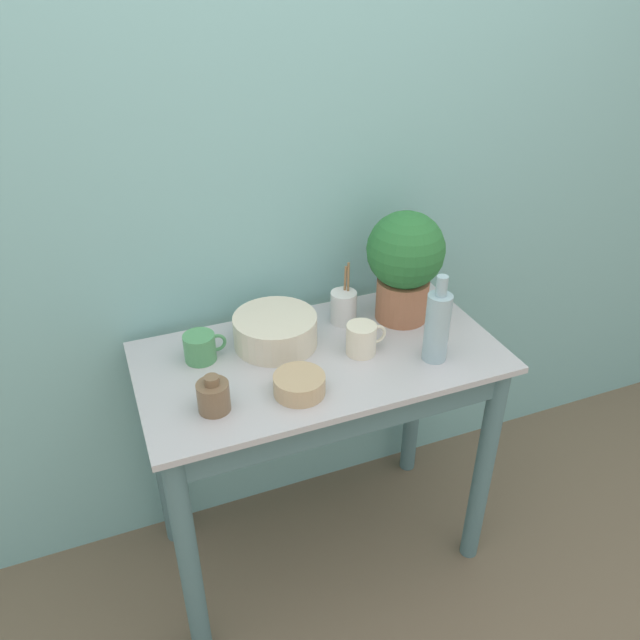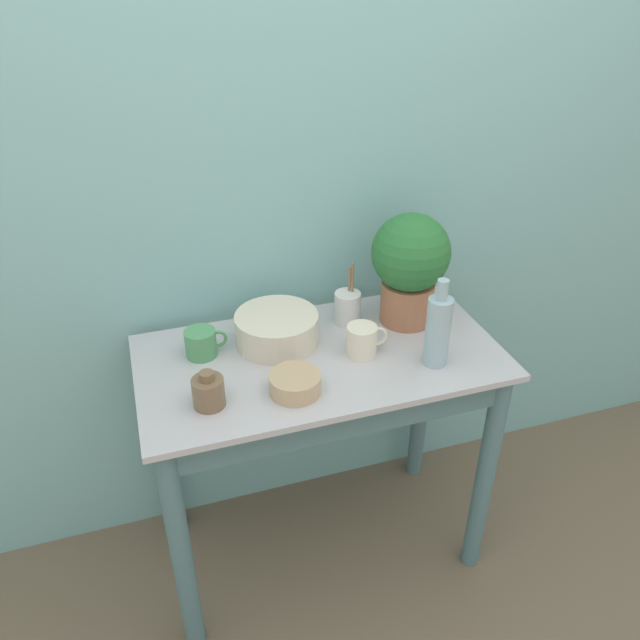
{
  "view_description": "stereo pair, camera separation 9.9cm",
  "coord_description": "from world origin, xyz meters",
  "px_view_note": "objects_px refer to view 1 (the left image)",
  "views": [
    {
      "loc": [
        -0.56,
        -1.12,
        1.88
      ],
      "look_at": [
        0.0,
        0.28,
        0.95
      ],
      "focal_mm": 35.0,
      "sensor_mm": 36.0,
      "label": 1
    },
    {
      "loc": [
        -0.46,
        -1.16,
        1.88
      ],
      "look_at": [
        0.0,
        0.28,
        0.95
      ],
      "focal_mm": 35.0,
      "sensor_mm": 36.0,
      "label": 2
    }
  ],
  "objects_px": {
    "mug_green": "(200,347)",
    "utensil_cup": "(344,307)",
    "bottle_short": "(213,396)",
    "bowl_small_tan": "(299,384)",
    "mug_cream": "(362,339)",
    "bottle_tall": "(437,325)",
    "bowl_wash_large": "(275,330)",
    "potted_plant": "(405,261)"
  },
  "relations": [
    {
      "from": "bottle_short",
      "to": "mug_green",
      "type": "relative_size",
      "value": 0.84
    },
    {
      "from": "bottle_tall",
      "to": "mug_green",
      "type": "relative_size",
      "value": 2.15
    },
    {
      "from": "bottle_short",
      "to": "bowl_small_tan",
      "type": "relative_size",
      "value": 0.74
    },
    {
      "from": "bowl_wash_large",
      "to": "bowl_small_tan",
      "type": "distance_m",
      "value": 0.25
    },
    {
      "from": "bowl_wash_large",
      "to": "potted_plant",
      "type": "bearing_deg",
      "value": 0.01
    },
    {
      "from": "bottle_tall",
      "to": "bowl_small_tan",
      "type": "relative_size",
      "value": 1.91
    },
    {
      "from": "potted_plant",
      "to": "mug_cream",
      "type": "height_order",
      "value": "potted_plant"
    },
    {
      "from": "bowl_small_tan",
      "to": "bottle_short",
      "type": "bearing_deg",
      "value": 175.97
    },
    {
      "from": "bowl_wash_large",
      "to": "bottle_short",
      "type": "height_order",
      "value": "bottle_short"
    },
    {
      "from": "mug_cream",
      "to": "bowl_small_tan",
      "type": "relative_size",
      "value": 0.89
    },
    {
      "from": "bottle_short",
      "to": "bowl_small_tan",
      "type": "height_order",
      "value": "bottle_short"
    },
    {
      "from": "bottle_short",
      "to": "bowl_small_tan",
      "type": "bearing_deg",
      "value": -4.03
    },
    {
      "from": "bowl_wash_large",
      "to": "mug_green",
      "type": "distance_m",
      "value": 0.23
    },
    {
      "from": "mug_cream",
      "to": "utensil_cup",
      "type": "height_order",
      "value": "utensil_cup"
    },
    {
      "from": "potted_plant",
      "to": "bowl_wash_large",
      "type": "xyz_separation_m",
      "value": [
        -0.42,
        -0.0,
        -0.15
      ]
    },
    {
      "from": "potted_plant",
      "to": "bottle_tall",
      "type": "relative_size",
      "value": 1.33
    },
    {
      "from": "bowl_wash_large",
      "to": "bottle_tall",
      "type": "xyz_separation_m",
      "value": [
        0.4,
        -0.24,
        0.06
      ]
    },
    {
      "from": "bottle_tall",
      "to": "mug_green",
      "type": "distance_m",
      "value": 0.68
    },
    {
      "from": "bowl_small_tan",
      "to": "mug_green",
      "type": "bearing_deg",
      "value": 129.89
    },
    {
      "from": "bottle_tall",
      "to": "mug_cream",
      "type": "height_order",
      "value": "bottle_tall"
    },
    {
      "from": "mug_cream",
      "to": "mug_green",
      "type": "xyz_separation_m",
      "value": [
        -0.45,
        0.14,
        -0.01
      ]
    },
    {
      "from": "potted_plant",
      "to": "bowl_small_tan",
      "type": "bearing_deg",
      "value": -150.39
    },
    {
      "from": "mug_green",
      "to": "utensil_cup",
      "type": "height_order",
      "value": "utensil_cup"
    },
    {
      "from": "bottle_tall",
      "to": "bowl_small_tan",
      "type": "height_order",
      "value": "bottle_tall"
    },
    {
      "from": "utensil_cup",
      "to": "bottle_short",
      "type": "bearing_deg",
      "value": -150.22
    },
    {
      "from": "potted_plant",
      "to": "utensil_cup",
      "type": "height_order",
      "value": "potted_plant"
    },
    {
      "from": "potted_plant",
      "to": "mug_green",
      "type": "relative_size",
      "value": 2.86
    },
    {
      "from": "mug_green",
      "to": "bowl_small_tan",
      "type": "distance_m",
      "value": 0.33
    },
    {
      "from": "bottle_tall",
      "to": "mug_green",
      "type": "height_order",
      "value": "bottle_tall"
    },
    {
      "from": "bottle_short",
      "to": "utensil_cup",
      "type": "xyz_separation_m",
      "value": [
        0.48,
        0.28,
        0.01
      ]
    },
    {
      "from": "bottle_short",
      "to": "mug_cream",
      "type": "distance_m",
      "value": 0.47
    },
    {
      "from": "bowl_wash_large",
      "to": "utensil_cup",
      "type": "xyz_separation_m",
      "value": [
        0.24,
        0.04,
        0.01
      ]
    },
    {
      "from": "potted_plant",
      "to": "bottle_tall",
      "type": "xyz_separation_m",
      "value": [
        -0.02,
        -0.24,
        -0.09
      ]
    },
    {
      "from": "mug_cream",
      "to": "utensil_cup",
      "type": "relative_size",
      "value": 0.62
    },
    {
      "from": "bowl_wash_large",
      "to": "utensil_cup",
      "type": "distance_m",
      "value": 0.24
    },
    {
      "from": "potted_plant",
      "to": "bottle_short",
      "type": "xyz_separation_m",
      "value": [
        -0.67,
        -0.23,
        -0.16
      ]
    },
    {
      "from": "bowl_wash_large",
      "to": "bowl_small_tan",
      "type": "relative_size",
      "value": 1.78
    },
    {
      "from": "bottle_tall",
      "to": "mug_cream",
      "type": "distance_m",
      "value": 0.22
    },
    {
      "from": "utensil_cup",
      "to": "mug_cream",
      "type": "bearing_deg",
      "value": -96.17
    },
    {
      "from": "mug_green",
      "to": "utensil_cup",
      "type": "bearing_deg",
      "value": 5.07
    },
    {
      "from": "bowl_wash_large",
      "to": "bowl_small_tan",
      "type": "bearing_deg",
      "value": -93.46
    },
    {
      "from": "potted_plant",
      "to": "mug_cream",
      "type": "xyz_separation_m",
      "value": [
        -0.2,
        -0.14,
        -0.15
      ]
    }
  ]
}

